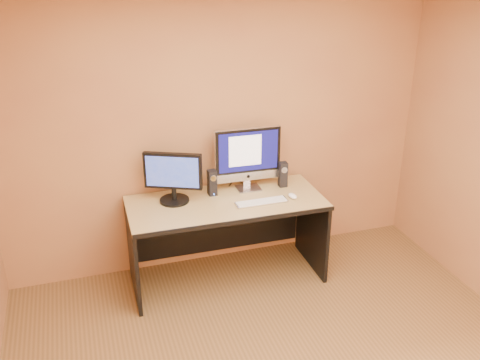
{
  "coord_description": "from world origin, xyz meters",
  "views": [
    {
      "loc": [
        -1.23,
        -2.47,
        2.86
      ],
      "look_at": [
        0.03,
        1.48,
        1.03
      ],
      "focal_mm": 40.0,
      "sensor_mm": 36.0,
      "label": 1
    }
  ],
  "objects": [
    {
      "name": "speaker_left",
      "position": [
        -0.14,
        1.75,
        0.91
      ],
      "size": [
        0.08,
        0.08,
        0.24
      ],
      "primitive_type": null,
      "rotation": [
        0.0,
        0.0,
        0.06
      ],
      "color": "black",
      "rests_on": "desk"
    },
    {
      "name": "imac",
      "position": [
        0.21,
        1.77,
        1.09
      ],
      "size": [
        0.62,
        0.24,
        0.59
      ],
      "primitive_type": null,
      "rotation": [
        0.0,
        0.0,
        -0.03
      ],
      "color": "#B4B4B8",
      "rests_on": "desk"
    },
    {
      "name": "mouse",
      "position": [
        0.52,
        1.47,
        0.82
      ],
      "size": [
        0.08,
        0.12,
        0.04
      ],
      "primitive_type": "ellipsoid",
      "rotation": [
        0.0,
        0.0,
        0.14
      ],
      "color": "white",
      "rests_on": "desk"
    },
    {
      "name": "speaker_right",
      "position": [
        0.53,
        1.74,
        0.91
      ],
      "size": [
        0.08,
        0.08,
        0.24
      ],
      "primitive_type": null,
      "rotation": [
        0.0,
        0.0,
        -0.07
      ],
      "color": "black",
      "rests_on": "desk"
    },
    {
      "name": "cable_b",
      "position": [
        0.11,
        1.96,
        0.8
      ],
      "size": [
        0.12,
        0.17,
        0.01
      ],
      "primitive_type": "cylinder",
      "rotation": [
        1.57,
        0.0,
        -0.59
      ],
      "color": "black",
      "rests_on": "desk"
    },
    {
      "name": "desk",
      "position": [
        -0.06,
        1.58,
        0.4
      ],
      "size": [
        1.73,
        0.78,
        0.8
      ],
      "primitive_type": null,
      "rotation": [
        0.0,
        0.0,
        -0.02
      ],
      "color": "#A58A52",
      "rests_on": "ground"
    },
    {
      "name": "walls",
      "position": [
        0.0,
        0.0,
        1.3
      ],
      "size": [
        4.0,
        4.0,
        2.6
      ],
      "primitive_type": null,
      "color": "#A07040",
      "rests_on": "ground"
    },
    {
      "name": "cable_a",
      "position": [
        0.19,
        1.91,
        0.8
      ],
      "size": [
        0.06,
        0.23,
        0.01
      ],
      "primitive_type": "cylinder",
      "rotation": [
        1.57,
        0.0,
        0.22
      ],
      "color": "black",
      "rests_on": "desk"
    },
    {
      "name": "second_monitor",
      "position": [
        -0.49,
        1.72,
        1.02
      ],
      "size": [
        0.58,
        0.45,
        0.45
      ],
      "primitive_type": null,
      "rotation": [
        0.0,
        0.0,
        -0.43
      ],
      "color": "black",
      "rests_on": "desk"
    },
    {
      "name": "keyboard",
      "position": [
        0.22,
        1.46,
        0.81
      ],
      "size": [
        0.46,
        0.13,
        0.02
      ],
      "primitive_type": "cube",
      "rotation": [
        0.0,
        0.0,
        0.0
      ],
      "color": "silver",
      "rests_on": "desk"
    },
    {
      "name": "ceiling",
      "position": [
        0.0,
        0.0,
        2.6
      ],
      "size": [
        4.0,
        4.0,
        0.0
      ],
      "primitive_type": "plane",
      "color": "white",
      "rests_on": "walls"
    }
  ]
}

